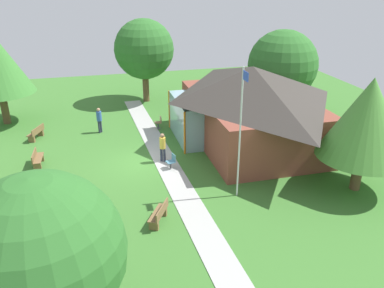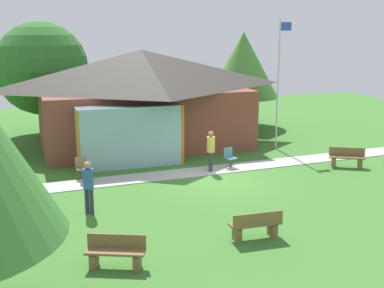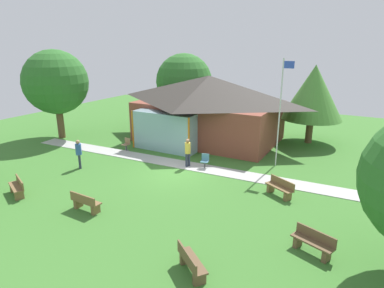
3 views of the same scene
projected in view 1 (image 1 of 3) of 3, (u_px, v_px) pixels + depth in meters
The scene contains 16 objects.
ground_plane at pixel (143, 163), 22.37m from camera, with size 44.00×44.00×0.00m, color #3D752D.
pavilion at pixel (248, 104), 24.20m from camera, with size 11.00×8.17×4.85m.
footpath at pixel (165, 160), 22.66m from camera, with size 23.78×1.30×0.03m, color #ADADA8.
flagpole at pixel (240, 130), 17.70m from camera, with size 0.64×0.08×6.32m.
bench_front_center at pixel (37, 159), 21.91m from camera, with size 1.52×0.50×0.84m.
bench_lawn_far_right at pixel (60, 263), 14.05m from camera, with size 1.56×0.94×0.84m.
bench_front_left at pixel (36, 133), 25.44m from camera, with size 1.55×1.00×0.84m.
bench_mid_right at pixel (159, 214), 16.89m from camera, with size 1.52×1.12×0.84m.
patio_chair_west at pixel (159, 123), 27.17m from camera, with size 0.45×0.45×0.86m.
patio_chair_lawn_spare at pixel (172, 162), 21.54m from camera, with size 0.53×0.53×0.86m.
visitor_on_path at pixel (163, 145), 22.11m from camera, with size 0.34×0.34×1.74m.
visitor_strolling_lawn at pixel (99, 118), 26.22m from camera, with size 0.34×0.34×1.74m.
tree_far_east at pixel (42, 254), 10.08m from camera, with size 4.39×4.39×5.52m.
tree_behind_pavilion_left at pixel (282, 65), 28.79m from camera, with size 5.12×5.12×6.29m.
tree_behind_pavilion_right at pixel (367, 119), 18.23m from camera, with size 4.32×4.32×5.69m.
tree_west_hedge at pixel (144, 49), 31.46m from camera, with size 4.79×4.79×6.72m.
Camera 1 is at (20.13, -2.30, 9.96)m, focal length 36.74 mm.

